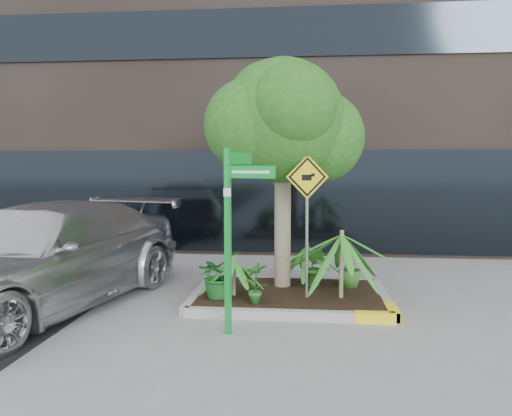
# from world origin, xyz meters

# --- Properties ---
(ground) EXTENTS (80.00, 80.00, 0.00)m
(ground) POSITION_xyz_m (0.00, 0.00, 0.00)
(ground) COLOR gray
(ground) RESTS_ON ground
(building) EXTENTS (18.00, 8.00, 15.00)m
(building) POSITION_xyz_m (0.50, 8.50, 7.50)
(building) COLOR #2D2621
(building) RESTS_ON ground
(planter) EXTENTS (3.35, 2.36, 0.15)m
(planter) POSITION_xyz_m (0.23, 0.27, 0.10)
(planter) COLOR #9E9E99
(planter) RESTS_ON ground
(tree) EXTENTS (2.84, 2.52, 4.26)m
(tree) POSITION_xyz_m (0.05, 0.75, 3.11)
(tree) COLOR gray
(tree) RESTS_ON ground
(palm_front) EXTENTS (1.27, 1.27, 1.41)m
(palm_front) POSITION_xyz_m (1.06, 0.02, 1.20)
(palm_front) COLOR gray
(palm_front) RESTS_ON ground
(palm_left) EXTENTS (0.78, 0.78, 0.86)m
(palm_left) POSITION_xyz_m (-0.74, -0.00, 0.79)
(palm_left) COLOR gray
(palm_left) RESTS_ON ground
(palm_back) EXTENTS (0.83, 0.83, 0.92)m
(palm_back) POSITION_xyz_m (0.49, 1.01, 0.84)
(palm_back) COLOR gray
(palm_back) RESTS_ON ground
(parked_car) EXTENTS (3.69, 6.28, 1.71)m
(parked_car) POSITION_xyz_m (-3.80, -0.55, 0.85)
(parked_car) COLOR silver
(parked_car) RESTS_ON ground
(shrub_a) EXTENTS (0.95, 0.95, 0.78)m
(shrub_a) POSITION_xyz_m (-0.97, -0.18, 0.54)
(shrub_a) COLOR #1B6021
(shrub_a) RESTS_ON planter
(shrub_b) EXTENTS (0.55, 0.55, 0.77)m
(shrub_b) POSITION_xyz_m (1.26, 0.76, 0.53)
(shrub_b) COLOR #326F21
(shrub_b) RESTS_ON planter
(shrub_c) EXTENTS (0.50, 0.50, 0.69)m
(shrub_c) POSITION_xyz_m (-0.32, -0.48, 0.50)
(shrub_c) COLOR #216D22
(shrub_c) RESTS_ON planter
(shrub_d) EXTENTS (0.56, 0.56, 0.72)m
(shrub_d) POSITION_xyz_m (0.64, 0.73, 0.51)
(shrub_d) COLOR #295F1B
(shrub_d) RESTS_ON planter
(street_sign_post) EXTENTS (0.72, 0.93, 2.58)m
(street_sign_post) POSITION_xyz_m (-0.54, -1.47, 1.59)
(street_sign_post) COLOR #0E9D30
(street_sign_post) RESTS_ON ground
(cattle_sign) EXTENTS (0.69, 0.26, 2.36)m
(cattle_sign) POSITION_xyz_m (0.48, -0.02, 1.75)
(cattle_sign) COLOR slate
(cattle_sign) RESTS_ON ground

